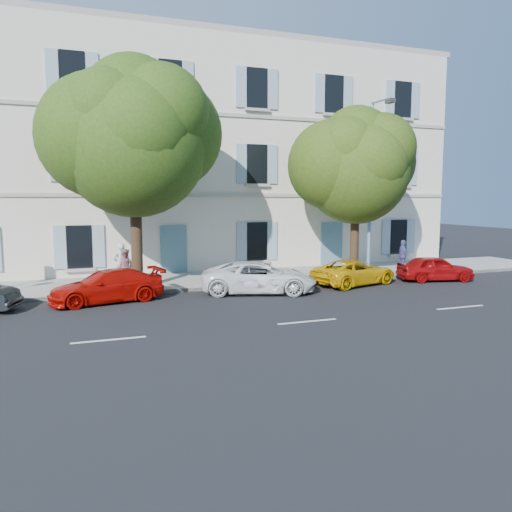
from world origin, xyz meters
name	(u,v)px	position (x,y,z in m)	size (l,w,h in m)	color
ground	(262,298)	(0.00, 0.00, 0.00)	(90.00, 90.00, 0.00)	black
sidewalk	(229,279)	(0.00, 4.45, 0.07)	(36.00, 4.50, 0.15)	#A09E96
kerb	(244,286)	(0.00, 2.28, 0.08)	(36.00, 0.16, 0.16)	#9E998E
building	(199,160)	(0.00, 10.20, 6.00)	(28.00, 7.00, 12.00)	beige
car_red_coupe	(107,286)	(-5.72, 1.22, 0.61)	(1.70, 4.17, 1.21)	#AC0B04
car_white_coupe	(259,277)	(0.23, 1.00, 0.65)	(2.14, 4.64, 1.29)	white
car_yellow_supercar	(354,272)	(4.89, 1.36, 0.57)	(1.88, 4.08, 1.13)	#DBA509
car_red_hatchback	(435,268)	(9.00, 0.99, 0.59)	(1.40, 3.47, 1.18)	#930909
tree_left	(134,145)	(-4.42, 2.84, 5.97)	(5.83, 5.83, 9.04)	#3A2819
tree_right	(356,171)	(5.92, 3.10, 5.11)	(5.02, 5.02, 7.74)	#3A2819
street_lamp	(372,179)	(6.53, 2.63, 4.77)	(0.28, 1.73, 8.16)	#7293BF
pedestrian_a	(121,264)	(-4.99, 3.89, 1.06)	(0.66, 0.43, 1.82)	silver
pedestrian_b	(125,268)	(-4.84, 3.60, 0.95)	(0.77, 0.60, 1.59)	#AA6D79
pedestrian_c	(403,255)	(8.89, 3.30, 0.95)	(0.93, 0.39, 1.59)	#535498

